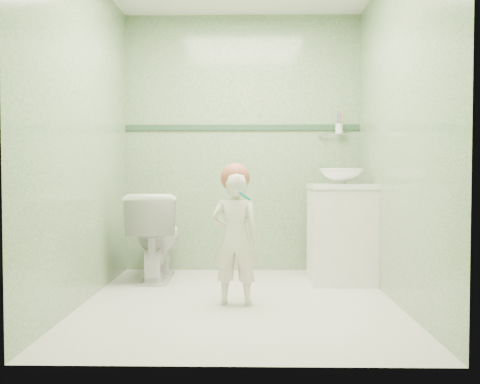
{
  "coord_description": "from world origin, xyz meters",
  "views": [
    {
      "loc": [
        0.07,
        -3.7,
        0.91
      ],
      "look_at": [
        0.0,
        0.15,
        0.78
      ],
      "focal_mm": 39.27,
      "sensor_mm": 36.0,
      "label": 1
    }
  ],
  "objects": [
    {
      "name": "hair_cap",
      "position": [
        -0.03,
        -0.05,
        0.89
      ],
      "size": [
        0.2,
        0.2,
        0.2
      ],
      "primitive_type": "sphere",
      "color": "#9F533F",
      "rests_on": "toddler"
    },
    {
      "name": "room_shell",
      "position": [
        0.0,
        0.0,
        1.2
      ],
      "size": [
        2.5,
        2.54,
        2.4
      ],
      "color": "#6B9066",
      "rests_on": "ground"
    },
    {
      "name": "vanity",
      "position": [
        0.84,
        0.7,
        0.4
      ],
      "size": [
        0.52,
        0.5,
        0.8
      ],
      "primitive_type": "cube",
      "color": "white",
      "rests_on": "ground"
    },
    {
      "name": "trim_stripe",
      "position": [
        0.0,
        1.24,
        1.35
      ],
      "size": [
        2.2,
        0.02,
        0.05
      ],
      "primitive_type": "cube",
      "color": "#2D4F34",
      "rests_on": "room_shell"
    },
    {
      "name": "cup_holder",
      "position": [
        0.89,
        1.18,
        1.33
      ],
      "size": [
        0.26,
        0.07,
        0.21
      ],
      "color": "silver",
      "rests_on": "room_shell"
    },
    {
      "name": "teal_toothbrush",
      "position": [
        0.03,
        -0.2,
        0.77
      ],
      "size": [
        0.11,
        0.13,
        0.08
      ],
      "color": "#02817C",
      "rests_on": "toddler"
    },
    {
      "name": "counter",
      "position": [
        0.84,
        0.7,
        0.81
      ],
      "size": [
        0.54,
        0.52,
        0.04
      ],
      "primitive_type": "cube",
      "color": "white",
      "rests_on": "vanity"
    },
    {
      "name": "toddler",
      "position": [
        -0.03,
        -0.07,
        0.46
      ],
      "size": [
        0.35,
        0.25,
        0.92
      ],
      "primitive_type": "imported",
      "rotation": [
        0.0,
        0.0,
        3.06
      ],
      "color": "beige",
      "rests_on": "ground"
    },
    {
      "name": "basin",
      "position": [
        0.84,
        0.7,
        0.89
      ],
      "size": [
        0.37,
        0.37,
        0.13
      ],
      "primitive_type": "imported",
      "color": "white",
      "rests_on": "counter"
    },
    {
      "name": "toilet",
      "position": [
        -0.74,
        0.8,
        0.38
      ],
      "size": [
        0.44,
        0.75,
        0.75
      ],
      "primitive_type": "imported",
      "rotation": [
        0.0,
        0.0,
        3.17
      ],
      "color": "white",
      "rests_on": "ground"
    },
    {
      "name": "ground",
      "position": [
        0.0,
        0.0,
        0.0
      ],
      "size": [
        2.5,
        2.5,
        0.0
      ],
      "primitive_type": "plane",
      "color": "silver",
      "rests_on": "ground"
    },
    {
      "name": "faucet",
      "position": [
        0.84,
        0.89,
        0.97
      ],
      "size": [
        0.03,
        0.13,
        0.18
      ],
      "color": "silver",
      "rests_on": "counter"
    }
  ]
}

